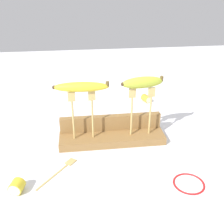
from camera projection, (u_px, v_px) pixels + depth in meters
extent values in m
plane|color=silver|center=(112.00, 141.00, 1.08)|extent=(3.00, 3.00, 0.00)
cube|color=olive|center=(112.00, 138.00, 1.07)|extent=(0.41, 0.11, 0.03)
cube|color=olive|center=(111.00, 123.00, 1.09)|extent=(0.40, 0.03, 0.06)
cylinder|color=tan|center=(73.00, 120.00, 1.00)|extent=(0.01, 0.01, 0.16)
cube|color=tan|center=(72.00, 97.00, 0.96)|extent=(0.03, 0.00, 0.04)
cylinder|color=tan|center=(93.00, 119.00, 1.01)|extent=(0.01, 0.01, 0.16)
cube|color=tan|center=(92.00, 96.00, 0.97)|extent=(0.03, 0.00, 0.04)
cylinder|color=tan|center=(132.00, 117.00, 1.03)|extent=(0.01, 0.01, 0.16)
cube|color=tan|center=(132.00, 93.00, 0.98)|extent=(0.03, 0.00, 0.04)
cylinder|color=tan|center=(150.00, 115.00, 1.04)|extent=(0.01, 0.01, 0.16)
cube|color=tan|center=(152.00, 92.00, 0.99)|extent=(0.03, 0.00, 0.04)
ellipsoid|color=yellow|center=(81.00, 87.00, 0.95)|extent=(0.20, 0.05, 0.04)
cylinder|color=brown|center=(107.00, 84.00, 0.95)|extent=(0.01, 0.01, 0.02)
sphere|color=#3F2D19|center=(54.00, 87.00, 0.94)|extent=(0.01, 0.01, 0.01)
ellipsoid|color=#B2C138|center=(143.00, 82.00, 0.97)|extent=(0.16, 0.05, 0.04)
cylinder|color=brown|center=(162.00, 78.00, 0.98)|extent=(0.01, 0.01, 0.02)
sphere|color=#3F2D19|center=(123.00, 84.00, 0.96)|extent=(0.01, 0.01, 0.01)
cylinder|color=tan|center=(53.00, 176.00, 0.88)|extent=(0.10, 0.12, 0.01)
cube|color=tan|center=(71.00, 161.00, 0.95)|extent=(0.04, 0.04, 0.01)
cylinder|color=gold|center=(146.00, 98.00, 1.40)|extent=(0.05, 0.06, 0.03)
cylinder|color=beige|center=(149.00, 100.00, 1.39)|extent=(0.03, 0.01, 0.03)
cylinder|color=yellow|center=(17.00, 186.00, 0.81)|extent=(0.05, 0.05, 0.04)
cylinder|color=beige|center=(14.00, 191.00, 0.80)|extent=(0.04, 0.01, 0.04)
torus|color=red|center=(189.00, 183.00, 0.85)|extent=(0.10, 0.10, 0.01)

